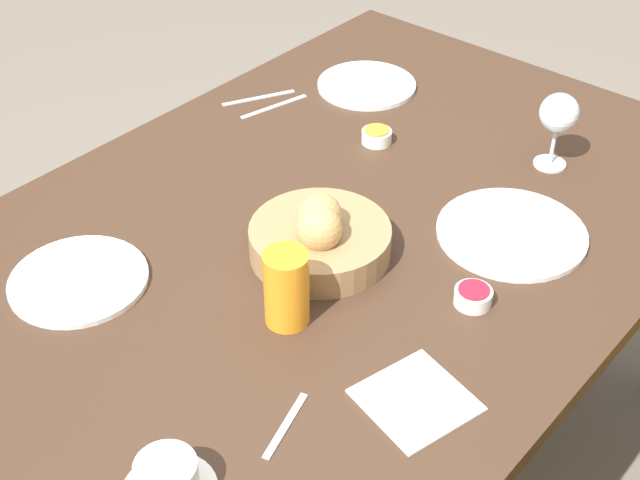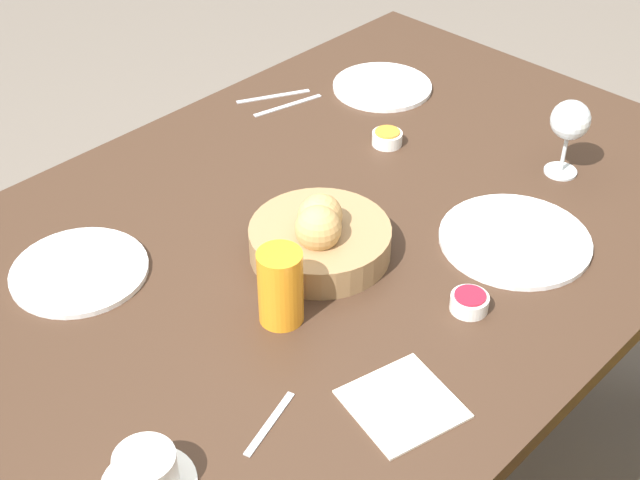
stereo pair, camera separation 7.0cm
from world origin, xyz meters
name	(u,v)px [view 2 (the right image)]	position (x,y,z in m)	size (l,w,h in m)	color
ground_plane	(333,478)	(0.00, 0.00, 0.00)	(10.00, 10.00, 0.00)	#6B6056
dining_table	(336,257)	(0.00, 0.00, 0.66)	(1.57, 1.06, 0.74)	#3D281C
bread_basket	(320,234)	(0.08, 0.04, 0.78)	(0.24, 0.24, 0.12)	#99754C
plate_near_left	(382,87)	(-0.44, -0.27, 0.74)	(0.22, 0.22, 0.01)	white
plate_near_right	(79,271)	(0.40, -0.22, 0.74)	(0.23, 0.23, 0.01)	white
plate_far_center	(515,240)	(-0.18, 0.26, 0.74)	(0.27, 0.27, 0.01)	white
juice_glass	(280,287)	(0.24, 0.11, 0.80)	(0.07, 0.07, 0.13)	orange
wine_glass	(570,123)	(-0.43, 0.20, 0.85)	(0.08, 0.08, 0.16)	silver
coffee_cup	(147,473)	(0.59, 0.21, 0.76)	(0.13, 0.13, 0.06)	white
jam_bowl_berry	(469,302)	(0.02, 0.31, 0.75)	(0.06, 0.06, 0.03)	white
jam_bowl_honey	(387,138)	(-0.27, -0.11, 0.75)	(0.06, 0.06, 0.03)	white
fork_silver	(288,105)	(-0.24, -0.37, 0.74)	(0.17, 0.05, 0.00)	#B7B7BC
knife_silver	(273,96)	(-0.25, -0.42, 0.74)	(0.15, 0.09, 0.00)	#B7B7BC
spoon_coffee	(270,423)	(0.41, 0.25, 0.74)	(0.12, 0.05, 0.00)	#B7B7BC
napkin	(402,404)	(0.25, 0.36, 0.74)	(0.18, 0.18, 0.00)	silver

